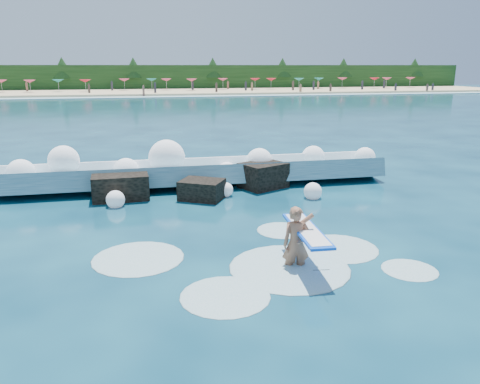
{
  "coord_description": "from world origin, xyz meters",
  "views": [
    {
      "loc": [
        -1.35,
        -11.24,
        4.87
      ],
      "look_at": [
        1.5,
        2.0,
        1.2
      ],
      "focal_mm": 35.0,
      "sensor_mm": 36.0,
      "label": 1
    }
  ],
  "objects": [
    {
      "name": "ground",
      "position": [
        0.0,
        0.0,
        0.0
      ],
      "size": [
        200.0,
        200.0,
        0.0
      ],
      "primitive_type": "plane",
      "color": "#07293E",
      "rests_on": "ground"
    },
    {
      "name": "beach",
      "position": [
        0.0,
        78.0,
        0.2
      ],
      "size": [
        140.0,
        20.0,
        0.4
      ],
      "primitive_type": "cube",
      "color": "tan",
      "rests_on": "ground"
    },
    {
      "name": "wet_band",
      "position": [
        0.0,
        67.0,
        0.04
      ],
      "size": [
        140.0,
        5.0,
        0.08
      ],
      "primitive_type": "cube",
      "color": "silver",
      "rests_on": "ground"
    },
    {
      "name": "treeline",
      "position": [
        0.0,
        88.0,
        2.5
      ],
      "size": [
        140.0,
        4.0,
        5.0
      ],
      "primitive_type": "cube",
      "color": "black",
      "rests_on": "ground"
    },
    {
      "name": "breaking_wave",
      "position": [
        0.91,
        7.93,
        0.48
      ],
      "size": [
        15.93,
        2.57,
        1.37
      ],
      "color": "teal",
      "rests_on": "ground"
    },
    {
      "name": "rock_cluster",
      "position": [
        0.45,
        6.45,
        0.38
      ],
      "size": [
        7.83,
        3.09,
        1.2
      ],
      "color": "black",
      "rests_on": "ground"
    },
    {
      "name": "surfer_with_board",
      "position": [
        2.33,
        -1.0,
        0.7
      ],
      "size": [
        1.02,
        3.01,
        1.88
      ],
      "color": "#945F45",
      "rests_on": "ground"
    },
    {
      "name": "wave_spray",
      "position": [
        0.16,
        7.78,
        0.94
      ],
      "size": [
        15.14,
        4.43,
        1.99
      ],
      "color": "white",
      "rests_on": "ground"
    },
    {
      "name": "surf_foam",
      "position": [
        1.54,
        -0.58,
        0.0
      ],
      "size": [
        8.44,
        5.58,
        0.15
      ],
      "color": "silver",
      "rests_on": "ground"
    },
    {
      "name": "beach_umbrellas",
      "position": [
        0.13,
        79.95,
        2.25
      ],
      "size": [
        114.19,
        6.75,
        0.5
      ],
      "color": "red",
      "rests_on": "ground"
    },
    {
      "name": "beachgoers",
      "position": [
        -8.94,
        74.85,
        1.1
      ],
      "size": [
        101.96,
        14.0,
        1.93
      ],
      "color": "#3F332D",
      "rests_on": "ground"
    }
  ]
}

